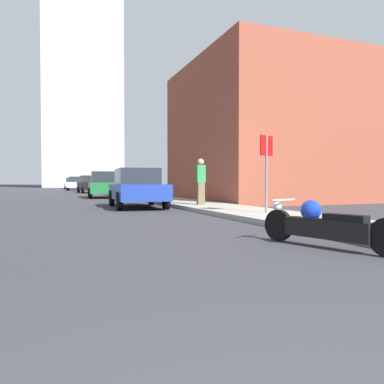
# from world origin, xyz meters

# --- Properties ---
(sidewalk) EXTENTS (2.41, 240.00, 0.15)m
(sidewalk) POSITION_xyz_m (5.47, 40.00, 0.07)
(sidewalk) COLOR #9E998E
(sidewalk) RESTS_ON ground_plane
(brick_storefront) EXTENTS (12.48, 9.81, 7.68)m
(brick_storefront) POSITION_xyz_m (13.12, 18.50, 3.84)
(brick_storefront) COLOR brown
(brick_storefront) RESTS_ON ground_plane
(motorcycle) EXTENTS (0.96, 2.40, 0.76)m
(motorcycle) POSITION_xyz_m (3.59, 4.64, 0.37)
(motorcycle) COLOR black
(motorcycle) RESTS_ON ground_plane
(parked_car_blue) EXTENTS (2.19, 4.61, 1.61)m
(parked_car_blue) POSITION_xyz_m (2.94, 15.10, 0.82)
(parked_car_blue) COLOR #1E3899
(parked_car_blue) RESTS_ON ground_plane
(parked_car_green) EXTENTS (2.06, 4.13, 1.76)m
(parked_car_green) POSITION_xyz_m (2.95, 25.49, 0.86)
(parked_car_green) COLOR #1E6B33
(parked_car_green) RESTS_ON ground_plane
(parked_car_black) EXTENTS (2.03, 4.15, 1.71)m
(parked_car_black) POSITION_xyz_m (3.31, 37.88, 0.84)
(parked_car_black) COLOR black
(parked_car_black) RESTS_ON ground_plane
(parked_car_silver) EXTENTS (2.22, 4.28, 1.78)m
(parked_car_silver) POSITION_xyz_m (2.87, 50.33, 0.89)
(parked_car_silver) COLOR #BCBCC1
(parked_car_silver) RESTS_ON ground_plane
(parked_car_white) EXTENTS (2.04, 4.23, 1.74)m
(parked_car_white) POSITION_xyz_m (3.03, 61.57, 0.88)
(parked_car_white) COLOR silver
(parked_car_white) RESTS_ON ground_plane
(stop_sign) EXTENTS (0.57, 0.26, 2.28)m
(stop_sign) POSITION_xyz_m (5.54, 9.40, 1.71)
(stop_sign) COLOR slate
(stop_sign) RESTS_ON sidewalk
(pedestrian) EXTENTS (0.36, 0.26, 1.85)m
(pedestrian) POSITION_xyz_m (5.24, 13.75, 1.12)
(pedestrian) COLOR brown
(pedestrian) RESTS_ON sidewalk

